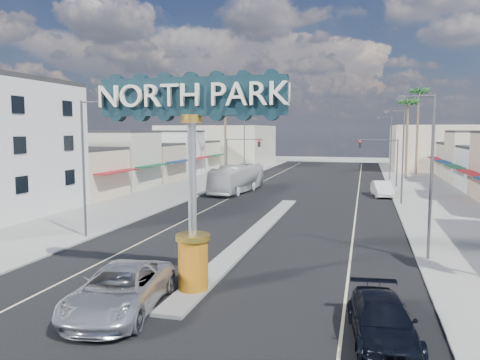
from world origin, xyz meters
The scene contains 25 objects.
ground centered at (0.00, 30.00, 0.00)m, with size 160.00×160.00×0.00m, color gray.
road centered at (0.00, 30.00, 0.01)m, with size 20.00×120.00×0.01m, color black.
median_island centered at (0.00, 14.00, 0.08)m, with size 1.30×30.00×0.16m, color gray.
sidewalk_left centered at (-14.00, 30.00, 0.06)m, with size 8.00×120.00×0.12m, color gray.
sidewalk_right centered at (14.00, 30.00, 0.06)m, with size 8.00×120.00×0.12m, color gray.
storefront_row_left centered at (-24.00, 43.00, 3.00)m, with size 12.00×42.00×6.00m, color beige.
backdrop_far_left centered at (-22.00, 75.00, 4.00)m, with size 20.00×20.00×8.00m, color #B7B29E.
backdrop_far_right centered at (22.00, 75.00, 4.00)m, with size 20.00×20.00×8.00m, color beige.
gateway_sign centered at (0.00, 1.98, 5.93)m, with size 8.20×1.50×9.15m.
traffic_signal_left centered at (-9.18, 43.99, 4.27)m, with size 5.09×0.45×6.00m.
traffic_signal_right centered at (9.18, 43.99, 4.27)m, with size 5.09×0.45×6.00m.
streetlight_l_near centered at (-10.43, 10.00, 5.07)m, with size 2.03×0.22×9.00m.
streetlight_l_mid centered at (-10.43, 30.00, 5.07)m, with size 2.03×0.22×9.00m.
streetlight_l_far centered at (-10.43, 52.00, 5.07)m, with size 2.03×0.22×9.00m.
streetlight_r_near centered at (10.43, 10.00, 5.07)m, with size 2.03×0.22×9.00m.
streetlight_r_mid centered at (10.43, 30.00, 5.07)m, with size 2.03×0.22×9.00m.
streetlight_r_far centered at (10.43, 52.00, 5.07)m, with size 2.03×0.22×9.00m.
palm_left_far centered at (-13.00, 50.00, 11.50)m, with size 2.60×2.60×13.10m.
palm_right_mid centered at (13.00, 56.00, 10.60)m, with size 2.60×2.60×12.10m.
palm_right_far centered at (15.00, 62.00, 12.39)m, with size 2.60×2.60×14.10m.
suv_left centered at (-2.00, -0.81, 0.89)m, with size 2.97×6.44×1.79m, color silver.
suv_right centered at (7.85, -0.88, 0.73)m, with size 2.05×5.05×1.46m, color black.
car_parked_left centered at (-7.22, 31.34, 0.70)m, with size 1.66×4.14×1.41m, color slate.
car_parked_right centered at (9.00, 35.42, 0.84)m, with size 1.77×5.08×1.67m, color white.
city_bus centered at (-7.00, 34.81, 1.58)m, with size 2.66×11.35×3.16m, color silver.
Camera 1 is at (7.13, -16.70, 7.10)m, focal length 35.00 mm.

